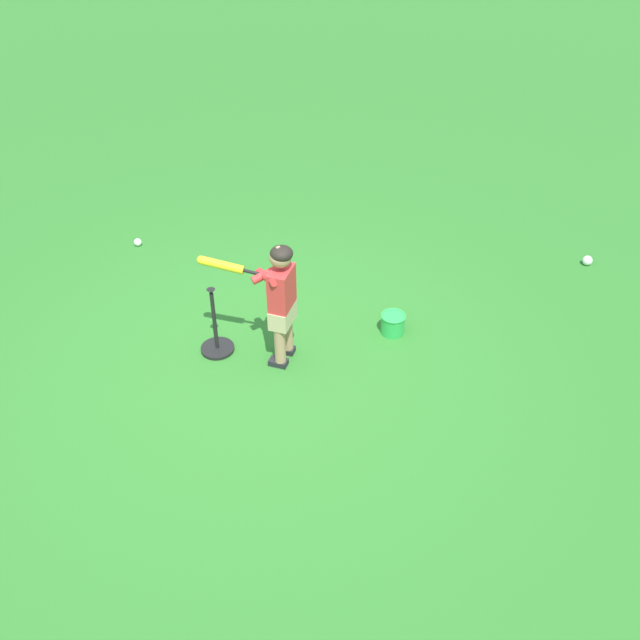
% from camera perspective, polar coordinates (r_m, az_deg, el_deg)
% --- Properties ---
extents(ground_plane, '(40.00, 40.00, 0.00)m').
position_cam_1_polar(ground_plane, '(5.84, -4.66, -3.29)').
color(ground_plane, '#2D7528').
extents(child_batter, '(0.33, 0.78, 1.08)m').
position_cam_1_polar(child_batter, '(5.46, -3.41, 2.11)').
color(child_batter, '#232328').
rests_on(child_batter, ground).
extents(play_ball_far_right, '(0.08, 0.08, 0.08)m').
position_cam_1_polar(play_ball_far_right, '(7.49, -14.47, 6.08)').
color(play_ball_far_right, white).
rests_on(play_ball_far_right, ground).
extents(play_ball_behind_batter, '(0.10, 0.10, 0.10)m').
position_cam_1_polar(play_ball_behind_batter, '(7.43, 20.74, 4.51)').
color(play_ball_behind_batter, white).
rests_on(play_ball_behind_batter, ground).
extents(batting_tee, '(0.28, 0.28, 0.62)m').
position_cam_1_polar(batting_tee, '(5.92, -8.33, -1.62)').
color(batting_tee, black).
rests_on(batting_tee, ground).
extents(toy_bucket, '(0.22, 0.22, 0.19)m').
position_cam_1_polar(toy_bucket, '(6.08, 5.89, -0.27)').
color(toy_bucket, green).
rests_on(toy_bucket, ground).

